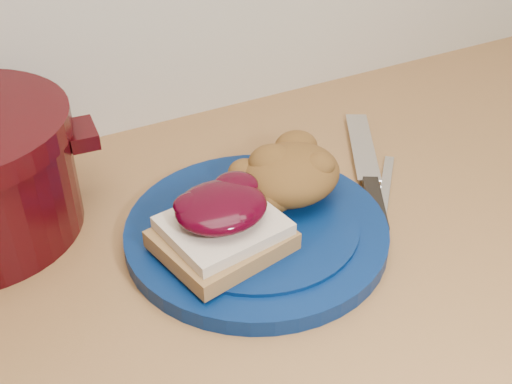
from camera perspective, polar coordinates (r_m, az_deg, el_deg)
name	(u,v)px	position (r m, az deg, el deg)	size (l,w,h in m)	color
plate	(256,231)	(0.74, 0.04, -3.53)	(0.30, 0.30, 0.02)	#051C4C
sandwich	(222,224)	(0.68, -3.05, -2.89)	(0.15, 0.14, 0.06)	olive
stuffing_mound	(290,174)	(0.75, 3.07, 1.59)	(0.12, 0.11, 0.06)	brown
chef_knife	(371,188)	(0.83, 10.20, 0.35)	(0.16, 0.26, 0.02)	black
butter_knife	(385,190)	(0.83, 11.39, 0.21)	(0.16, 0.01, 0.00)	silver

